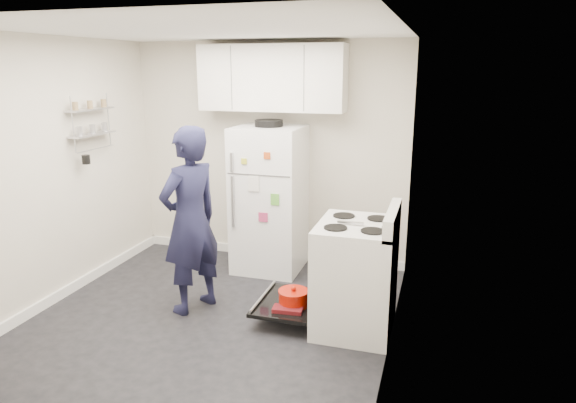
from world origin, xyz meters
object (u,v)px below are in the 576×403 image
(electric_range, at_px, (354,277))
(open_oven_door, at_px, (291,301))
(person, at_px, (190,221))
(refrigerator, at_px, (270,199))

(electric_range, xyz_separation_m, open_oven_door, (-0.56, -0.03, -0.29))
(electric_range, relative_size, open_oven_door, 1.57)
(open_oven_door, height_order, person, person)
(open_oven_door, distance_m, refrigerator, 1.41)
(electric_range, xyz_separation_m, refrigerator, (-1.14, 1.10, 0.34))
(open_oven_door, bearing_deg, electric_range, 2.60)
(electric_range, distance_m, refrigerator, 1.62)
(open_oven_door, bearing_deg, person, -177.05)
(refrigerator, xyz_separation_m, person, (-0.36, -1.17, 0.06))
(electric_range, xyz_separation_m, person, (-1.50, -0.07, 0.40))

